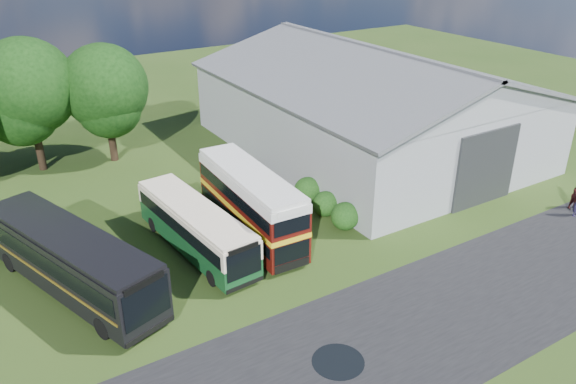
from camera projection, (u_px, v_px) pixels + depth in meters
ground at (326, 312)px, 26.21m from camera, size 120.00×120.00×0.00m
asphalt_road at (418, 325)px, 25.33m from camera, size 60.00×8.00×0.02m
puddle at (338, 362)px, 23.20m from camera, size 2.20×2.20×0.01m
storage_shed at (366, 97)px, 43.78m from camera, size 18.80×24.80×8.15m
tree_mid at (27, 87)px, 38.76m from camera, size 6.80×6.80×9.60m
tree_right_a at (104, 87)px, 40.58m from camera, size 6.26×6.26×8.83m
shrub_front at (345, 227)px, 33.47m from camera, size 1.70×1.70×1.70m
shrub_mid at (325, 214)px, 35.00m from camera, size 1.60×1.60×1.60m
shrub_back at (308, 202)px, 36.54m from camera, size 1.80×1.80×1.80m
bus_green_single at (196, 227)px, 30.53m from camera, size 3.13×9.96×2.70m
bus_maroon_double at (251, 204)px, 31.81m from camera, size 2.66×9.41×4.02m
bus_dark_single at (71, 260)px, 27.03m from camera, size 6.36×11.99×3.24m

